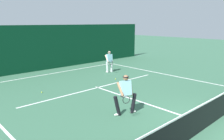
{
  "coord_description": "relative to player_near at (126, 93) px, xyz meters",
  "views": [
    {
      "loc": [
        -7.42,
        -2.94,
        3.53
      ],
      "look_at": [
        0.53,
        5.63,
        1.0
      ],
      "focal_mm": 35.61,
      "sensor_mm": 36.0,
      "label": 1
    }
  ],
  "objects": [
    {
      "name": "tennis_ball",
      "position": [
        3.43,
        4.13,
        -0.83
      ],
      "size": [
        0.07,
        0.07,
        0.07
      ],
      "primitive_type": "sphere",
      "color": "#D1E033",
      "rests_on": "ground_plane"
    },
    {
      "name": "player_far",
      "position": [
        4.53,
        5.92,
        -0.03
      ],
      "size": [
        0.83,
        0.83,
        1.53
      ],
      "rotation": [
        0.0,
        0.0,
        2.99
      ],
      "color": "silver",
      "rests_on": "ground_plane"
    },
    {
      "name": "court_line_service",
      "position": [
        1.51,
        3.54,
        -0.86
      ],
      "size": [
        8.84,
        0.1,
        0.01
      ],
      "primitive_type": "cube",
      "color": "white",
      "rests_on": "ground_plane"
    },
    {
      "name": "tennis_ball_extra",
      "position": [
        -1.19,
        4.75,
        -0.83
      ],
      "size": [
        0.07,
        0.07,
        0.07
      ],
      "primitive_type": "sphere",
      "color": "#D1E033",
      "rests_on": "ground_plane"
    },
    {
      "name": "ground_plane",
      "position": [
        1.51,
        -2.66,
        -0.87
      ],
      "size": [
        80.0,
        80.0,
        0.0
      ],
      "primitive_type": "plane",
      "color": "#36654A"
    },
    {
      "name": "court_line_centre",
      "position": [
        1.51,
        0.54,
        -0.86
      ],
      "size": [
        0.1,
        6.4,
        0.01
      ],
      "primitive_type": "cube",
      "color": "white",
      "rests_on": "ground_plane"
    },
    {
      "name": "court_line_baseline_far",
      "position": [
        1.51,
        8.35,
        -0.86
      ],
      "size": [
        10.84,
        0.1,
        0.01
      ],
      "primitive_type": "cube",
      "color": "white",
      "rests_on": "ground_plane"
    },
    {
      "name": "tennis_net",
      "position": [
        1.51,
        -2.66,
        -0.37
      ],
      "size": [
        11.87,
        0.09,
        1.06
      ],
      "color": "#1E4723",
      "rests_on": "ground_plane"
    },
    {
      "name": "back_fence_windscreen",
      "position": [
        1.51,
        9.89,
        0.8
      ],
      "size": [
        20.28,
        0.12,
        3.33
      ],
      "primitive_type": "cube",
      "color": "#08361F",
      "rests_on": "ground_plane"
    },
    {
      "name": "player_near",
      "position": [
        0.0,
        0.0,
        0.0
      ],
      "size": [
        1.08,
        0.86,
        1.58
      ],
      "rotation": [
        0.0,
        0.0,
        2.81
      ],
      "color": "black",
      "rests_on": "ground_plane"
    }
  ]
}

